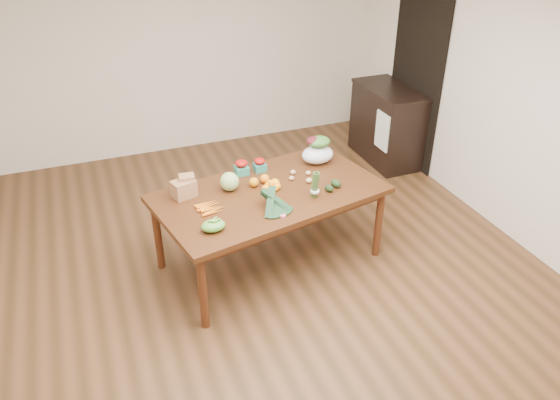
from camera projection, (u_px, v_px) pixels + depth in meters
name	position (u px, v px, depth m)	size (l,w,h in m)	color
floor	(268.00, 275.00, 4.98)	(6.00, 6.00, 0.00)	brown
room_walls	(266.00, 140.00, 4.29)	(5.02, 6.02, 2.70)	white
dining_table	(270.00, 227.00, 4.99)	(1.97, 1.09, 0.75)	#41240F
doorway_dark	(416.00, 80.00, 6.50)	(0.02, 1.00, 2.10)	black
cabinet	(387.00, 124.00, 6.81)	(0.52, 1.02, 0.94)	black
dish_towel	(382.00, 131.00, 6.43)	(0.02, 0.28, 0.45)	white
paper_bag	(184.00, 187.00, 4.68)	(0.26, 0.22, 0.18)	#A06548
cabbage	(229.00, 182.00, 4.78)	(0.17, 0.17, 0.17)	#9BB367
strawberry_basket_a	(241.00, 169.00, 5.05)	(0.12, 0.12, 0.11)	red
strawberry_basket_b	(260.00, 166.00, 5.11)	(0.11, 0.11, 0.10)	#B7150C
orange_a	(254.00, 182.00, 4.85)	(0.09, 0.09, 0.09)	orange
orange_b	(265.00, 179.00, 4.91)	(0.09, 0.09, 0.09)	orange
orange_c	(275.00, 183.00, 4.83)	(0.09, 0.09, 0.09)	#FFA40F
mandarin_cluster	(271.00, 185.00, 4.80)	(0.18, 0.18, 0.10)	orange
carrots	(211.00, 207.00, 4.54)	(0.22, 0.22, 0.03)	orange
snap_pea_bag	(213.00, 226.00, 4.25)	(0.19, 0.15, 0.09)	#70AF3B
kale_bunch	(276.00, 203.00, 4.47)	(0.32, 0.40, 0.16)	#15301D
asparagus_bundle	(315.00, 185.00, 4.64)	(0.08, 0.08, 0.25)	#517736
potato_a	(292.00, 178.00, 4.96)	(0.05, 0.04, 0.04)	tan
potato_b	(309.00, 180.00, 4.92)	(0.06, 0.05, 0.05)	tan
potato_c	(308.00, 173.00, 5.05)	(0.05, 0.04, 0.04)	#DAB77E
potato_d	(293.00, 172.00, 5.06)	(0.05, 0.05, 0.04)	tan
potato_e	(317.00, 178.00, 4.97)	(0.05, 0.05, 0.05)	tan
avocado_a	(329.00, 188.00, 4.78)	(0.06, 0.09, 0.06)	black
avocado_b	(336.00, 183.00, 4.85)	(0.07, 0.11, 0.07)	black
salad_bag	(318.00, 151.00, 5.22)	(0.31, 0.24, 0.24)	white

